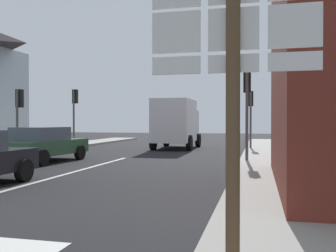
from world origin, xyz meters
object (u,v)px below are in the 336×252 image
(sedan_far, at_px, (44,144))
(traffic_light_far_right, at_px, (251,106))
(traffic_light_far_left, at_px, (75,105))
(traffic_light_near_left, at_px, (19,107))
(traffic_light_near_right, at_px, (247,95))
(route_sign_post, at_px, (233,91))
(delivery_truck, at_px, (176,122))

(sedan_far, relative_size, traffic_light_far_right, 1.23)
(traffic_light_far_left, bearing_deg, traffic_light_near_left, -90.00)
(traffic_light_far_right, xyz_separation_m, traffic_light_near_right, (0.00, -7.45, 0.20))
(sedan_far, distance_m, traffic_light_near_right, 8.69)
(traffic_light_far_left, bearing_deg, traffic_light_far_right, 3.09)
(traffic_light_near_left, bearing_deg, route_sign_post, -48.61)
(route_sign_post, height_order, traffic_light_far_right, traffic_light_far_right)
(traffic_light_far_right, distance_m, traffic_light_near_right, 7.45)
(route_sign_post, bearing_deg, traffic_light_near_right, 90.99)
(delivery_truck, xyz_separation_m, traffic_light_far_right, (4.59, -0.20, 0.95))
(route_sign_post, xyz_separation_m, traffic_light_near_right, (-0.21, 11.98, 0.80))
(delivery_truck, bearing_deg, traffic_light_far_right, -2.45)
(traffic_light_far_left, relative_size, traffic_light_near_right, 1.00)
(delivery_truck, bearing_deg, traffic_light_far_left, -173.06)
(sedan_far, distance_m, traffic_light_far_right, 12.35)
(traffic_light_far_left, height_order, traffic_light_far_right, traffic_light_far_left)
(sedan_far, bearing_deg, route_sign_post, -50.90)
(sedan_far, xyz_separation_m, route_sign_post, (8.52, -10.48, 1.24))
(traffic_light_near_left, relative_size, traffic_light_far_right, 0.94)
(sedan_far, height_order, traffic_light_near_left, traffic_light_near_left)
(traffic_light_near_right, bearing_deg, delivery_truck, 120.99)
(route_sign_post, distance_m, traffic_light_near_right, 12.01)
(sedan_far, relative_size, traffic_light_far_left, 1.14)
(delivery_truck, relative_size, route_sign_post, 1.56)
(delivery_truck, bearing_deg, traffic_light_near_right, -59.01)
(traffic_light_near_left, bearing_deg, traffic_light_near_right, -4.79)
(traffic_light_near_left, xyz_separation_m, traffic_light_far_right, (11.17, 6.52, 0.16))
(route_sign_post, xyz_separation_m, traffic_light_near_left, (-11.38, 12.91, 0.44))
(sedan_far, xyz_separation_m, traffic_light_far_left, (-2.86, 8.35, 2.04))
(traffic_light_far_right, bearing_deg, sedan_far, -132.88)
(delivery_truck, bearing_deg, traffic_light_near_left, -134.43)
(sedan_far, bearing_deg, traffic_light_near_left, 139.63)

